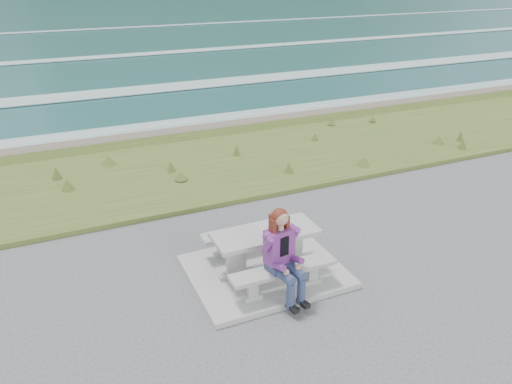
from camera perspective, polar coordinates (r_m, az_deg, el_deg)
concrete_slab at (r=8.85m, az=1.04°, el=-9.03°), size 2.60×2.10×0.10m
picnic_table at (r=8.52m, az=1.07°, el=-5.50°), size 1.80×0.75×0.75m
bench_landward at (r=8.11m, az=3.16°, el=-9.21°), size 1.80×0.35×0.45m
bench_seaward at (r=9.19m, az=-0.78°, el=-4.73°), size 1.80×0.35×0.45m
grass_verge at (r=13.05m, az=-8.21°, el=2.16°), size 160.00×4.50×0.22m
shore_drop at (r=15.70m, az=-11.21°, el=5.89°), size 160.00×0.80×2.20m
ocean at (r=32.60m, az=-18.23°, el=11.79°), size 1600.00×1600.00×0.09m
seated_woman at (r=7.87m, az=3.35°, el=-8.58°), size 0.56×0.83×1.50m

